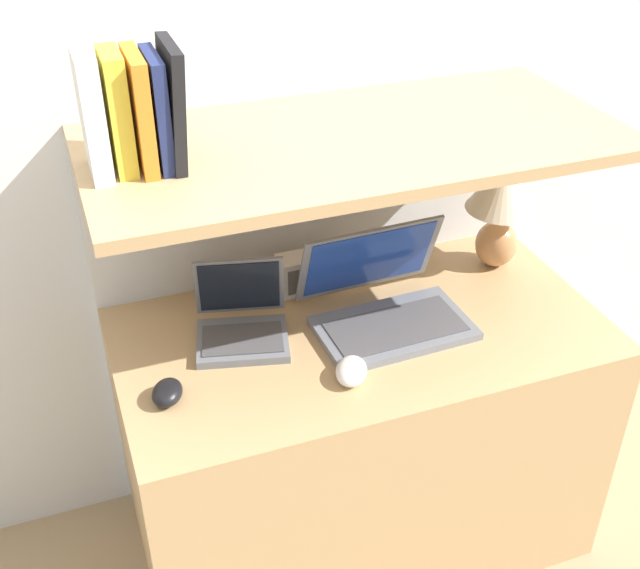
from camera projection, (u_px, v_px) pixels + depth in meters
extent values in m
cube|color=silver|center=(309.00, 89.00, 1.99)|extent=(6.00, 0.05, 2.40)
cube|color=tan|center=(358.00, 438.00, 2.15)|extent=(1.19, 0.63, 0.72)
cube|color=silver|center=(315.00, 303.00, 2.29)|extent=(1.19, 0.04, 1.17)
cube|color=tan|center=(355.00, 141.00, 1.75)|extent=(1.19, 0.56, 0.03)
ellipsoid|color=#B27A4C|center=(496.00, 244.00, 2.17)|extent=(0.11, 0.11, 0.13)
cylinder|color=tan|center=(500.00, 216.00, 2.13)|extent=(0.02, 0.02, 0.04)
cone|color=beige|center=(504.00, 185.00, 2.08)|extent=(0.19, 0.19, 0.13)
cube|color=slate|center=(394.00, 328.00, 1.94)|extent=(0.37, 0.23, 0.02)
cube|color=#47474C|center=(396.00, 326.00, 1.93)|extent=(0.33, 0.17, 0.00)
cube|color=slate|center=(369.00, 258.00, 2.00)|extent=(0.37, 0.09, 0.21)
cube|color=navy|center=(370.00, 259.00, 1.99)|extent=(0.33, 0.08, 0.18)
cube|color=slate|center=(243.00, 341.00, 1.90)|extent=(0.25, 0.22, 0.02)
cube|color=#47474C|center=(242.00, 339.00, 1.89)|extent=(0.21, 0.16, 0.00)
cube|color=slate|center=(239.00, 285.00, 1.94)|extent=(0.22, 0.08, 0.16)
cube|color=black|center=(239.00, 286.00, 1.93)|extent=(0.19, 0.07, 0.14)
ellipsoid|color=white|center=(351.00, 371.00, 1.79)|extent=(0.11, 0.12, 0.04)
ellipsoid|color=black|center=(167.00, 393.00, 1.73)|extent=(0.10, 0.11, 0.04)
cube|color=white|center=(303.00, 273.00, 2.08)|extent=(0.13, 0.07, 0.10)
cube|color=#59595B|center=(308.00, 280.00, 2.05)|extent=(0.11, 0.00, 0.07)
cube|color=silver|center=(92.00, 114.00, 1.52)|extent=(0.04, 0.15, 0.24)
cube|color=gold|center=(118.00, 113.00, 1.54)|extent=(0.04, 0.12, 0.24)
cube|color=orange|center=(140.00, 111.00, 1.55)|extent=(0.03, 0.16, 0.23)
cube|color=navy|center=(157.00, 111.00, 1.56)|extent=(0.03, 0.15, 0.22)
cube|color=black|center=(172.00, 105.00, 1.57)|extent=(0.04, 0.16, 0.24)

